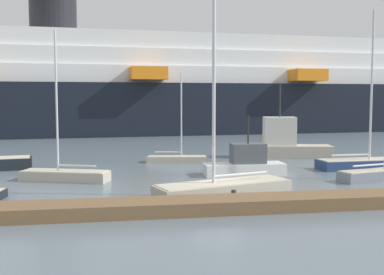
{
  "coord_description": "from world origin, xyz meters",
  "views": [
    {
      "loc": [
        -5.59,
        -24.71,
        5.07
      ],
      "look_at": [
        0.0,
        8.6,
        2.19
      ],
      "focal_mm": 44.77,
      "sensor_mm": 36.0,
      "label": 1
    }
  ],
  "objects_px": {
    "sailboat_0": "(363,162)",
    "sailboat_1": "(65,174)",
    "fishing_boat_0": "(245,164)",
    "sailboat_6": "(379,173)",
    "fishing_boat_1": "(282,144)",
    "sailboat_3": "(177,158)",
    "channel_buoy_0": "(291,148)",
    "sailboat_5": "(223,184)",
    "cruise_ship": "(210,89)"
  },
  "relations": [
    {
      "from": "sailboat_0",
      "to": "sailboat_1",
      "type": "height_order",
      "value": "sailboat_0"
    },
    {
      "from": "sailboat_1",
      "to": "fishing_boat_0",
      "type": "xyz_separation_m",
      "value": [
        11.37,
        0.35,
        0.3
      ]
    },
    {
      "from": "sailboat_6",
      "to": "fishing_boat_1",
      "type": "relative_size",
      "value": 1.0
    },
    {
      "from": "sailboat_3",
      "to": "fishing_boat_1",
      "type": "xyz_separation_m",
      "value": [
        9.15,
        1.63,
        0.8
      ]
    },
    {
      "from": "fishing_boat_0",
      "to": "channel_buoy_0",
      "type": "distance_m",
      "value": 14.02
    },
    {
      "from": "sailboat_5",
      "to": "fishing_boat_1",
      "type": "height_order",
      "value": "sailboat_5"
    },
    {
      "from": "fishing_boat_1",
      "to": "cruise_ship",
      "type": "bearing_deg",
      "value": -79.39
    },
    {
      "from": "fishing_boat_0",
      "to": "fishing_boat_1",
      "type": "relative_size",
      "value": 0.64
    },
    {
      "from": "channel_buoy_0",
      "to": "fishing_boat_0",
      "type": "bearing_deg",
      "value": -123.29
    },
    {
      "from": "sailboat_5",
      "to": "cruise_ship",
      "type": "xyz_separation_m",
      "value": [
        8.89,
        46.45,
        5.68
      ]
    },
    {
      "from": "sailboat_1",
      "to": "fishing_boat_1",
      "type": "xyz_separation_m",
      "value": [
        16.93,
        8.68,
        0.7
      ]
    },
    {
      "from": "fishing_boat_1",
      "to": "sailboat_1",
      "type": "bearing_deg",
      "value": 38.53
    },
    {
      "from": "sailboat_3",
      "to": "channel_buoy_0",
      "type": "relative_size",
      "value": 4.27
    },
    {
      "from": "sailboat_1",
      "to": "sailboat_5",
      "type": "distance_m",
      "value": 10.19
    },
    {
      "from": "sailboat_0",
      "to": "sailboat_3",
      "type": "xyz_separation_m",
      "value": [
        -12.51,
        5.51,
        -0.16
      ]
    },
    {
      "from": "sailboat_3",
      "to": "fishing_boat_0",
      "type": "bearing_deg",
      "value": -52.32
    },
    {
      "from": "sailboat_6",
      "to": "sailboat_0",
      "type": "bearing_deg",
      "value": 59.19
    },
    {
      "from": "sailboat_1",
      "to": "channel_buoy_0",
      "type": "distance_m",
      "value": 22.56
    },
    {
      "from": "sailboat_0",
      "to": "cruise_ship",
      "type": "xyz_separation_m",
      "value": [
        -2.92,
        39.25,
        5.77
      ]
    },
    {
      "from": "sailboat_1",
      "to": "sailboat_6",
      "type": "xyz_separation_m",
      "value": [
        18.92,
        -2.82,
        -0.0
      ]
    },
    {
      "from": "sailboat_0",
      "to": "sailboat_6",
      "type": "bearing_deg",
      "value": -109.6
    },
    {
      "from": "fishing_boat_0",
      "to": "sailboat_3",
      "type": "bearing_deg",
      "value": 118.48
    },
    {
      "from": "sailboat_1",
      "to": "cruise_ship",
      "type": "bearing_deg",
      "value": -94.01
    },
    {
      "from": "sailboat_1",
      "to": "cruise_ship",
      "type": "relative_size",
      "value": 0.07
    },
    {
      "from": "sailboat_0",
      "to": "fishing_boat_1",
      "type": "height_order",
      "value": "sailboat_0"
    },
    {
      "from": "sailboat_5",
      "to": "sailboat_0",
      "type": "bearing_deg",
      "value": -166.12
    },
    {
      "from": "sailboat_6",
      "to": "channel_buoy_0",
      "type": "relative_size",
      "value": 5.03
    },
    {
      "from": "sailboat_3",
      "to": "cruise_ship",
      "type": "height_order",
      "value": "cruise_ship"
    },
    {
      "from": "sailboat_3",
      "to": "cruise_ship",
      "type": "distance_m",
      "value": 35.57
    },
    {
      "from": "sailboat_3",
      "to": "fishing_boat_1",
      "type": "distance_m",
      "value": 9.33
    },
    {
      "from": "sailboat_5",
      "to": "sailboat_6",
      "type": "distance_m",
      "value": 10.83
    },
    {
      "from": "sailboat_1",
      "to": "sailboat_5",
      "type": "relative_size",
      "value": 0.67
    },
    {
      "from": "sailboat_6",
      "to": "sailboat_3",
      "type": "bearing_deg",
      "value": 124.96
    },
    {
      "from": "sailboat_5",
      "to": "fishing_boat_0",
      "type": "distance_m",
      "value": 6.67
    },
    {
      "from": "cruise_ship",
      "to": "channel_buoy_0",
      "type": "bearing_deg",
      "value": -91.15
    },
    {
      "from": "sailboat_1",
      "to": "sailboat_0",
      "type": "bearing_deg",
      "value": -156.59
    },
    {
      "from": "sailboat_0",
      "to": "sailboat_3",
      "type": "height_order",
      "value": "sailboat_0"
    },
    {
      "from": "fishing_boat_0",
      "to": "fishing_boat_1",
      "type": "distance_m",
      "value": 10.03
    },
    {
      "from": "sailboat_0",
      "to": "channel_buoy_0",
      "type": "xyz_separation_m",
      "value": [
        -1.22,
        10.52,
        -0.14
      ]
    },
    {
      "from": "sailboat_6",
      "to": "fishing_boat_0",
      "type": "bearing_deg",
      "value": 143.74
    },
    {
      "from": "sailboat_5",
      "to": "fishing_boat_1",
      "type": "relative_size",
      "value": 1.64
    },
    {
      "from": "sailboat_0",
      "to": "sailboat_5",
      "type": "distance_m",
      "value": 13.84
    },
    {
      "from": "sailboat_0",
      "to": "sailboat_6",
      "type": "distance_m",
      "value": 4.58
    },
    {
      "from": "sailboat_1",
      "to": "sailboat_3",
      "type": "distance_m",
      "value": 10.5
    },
    {
      "from": "sailboat_6",
      "to": "channel_buoy_0",
      "type": "height_order",
      "value": "sailboat_6"
    },
    {
      "from": "sailboat_0",
      "to": "cruise_ship",
      "type": "distance_m",
      "value": 39.77
    },
    {
      "from": "sailboat_0",
      "to": "fishing_boat_0",
      "type": "xyz_separation_m",
      "value": [
        -8.91,
        -1.2,
        0.24
      ]
    },
    {
      "from": "sailboat_1",
      "to": "cruise_ship",
      "type": "height_order",
      "value": "cruise_ship"
    },
    {
      "from": "channel_buoy_0",
      "to": "sailboat_5",
      "type": "bearing_deg",
      "value": -120.87
    },
    {
      "from": "sailboat_0",
      "to": "channel_buoy_0",
      "type": "distance_m",
      "value": 10.59
    }
  ]
}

